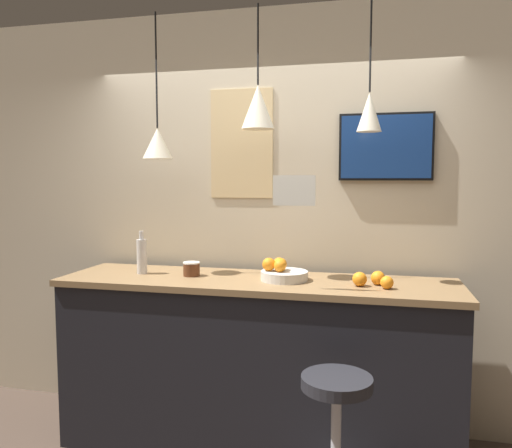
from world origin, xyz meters
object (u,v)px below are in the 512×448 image
(fruit_bowl, at_px, (282,272))
(mounted_tv, at_px, (386,147))
(bar_stool, at_px, (336,429))
(juice_bottle, at_px, (142,256))
(spread_jar, at_px, (192,269))

(fruit_bowl, distance_m, mounted_tv, 1.07)
(bar_stool, bearing_deg, mounted_tv, 77.49)
(fruit_bowl, bearing_deg, mounted_tv, 31.33)
(juice_bottle, relative_size, mounted_tv, 0.48)
(mounted_tv, bearing_deg, juice_bottle, -166.49)
(bar_stool, relative_size, juice_bottle, 2.69)
(spread_jar, distance_m, mounted_tv, 1.50)
(juice_bottle, distance_m, spread_jar, 0.36)
(fruit_bowl, relative_size, spread_jar, 2.68)
(bar_stool, distance_m, fruit_bowl, 0.99)
(juice_bottle, xyz_separation_m, mounted_tv, (1.57, 0.38, 0.72))
(spread_jar, bearing_deg, juice_bottle, -180.00)
(fruit_bowl, height_order, juice_bottle, juice_bottle)
(fruit_bowl, relative_size, mounted_tv, 0.49)
(spread_jar, xyz_separation_m, mounted_tv, (1.22, 0.38, 0.79))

